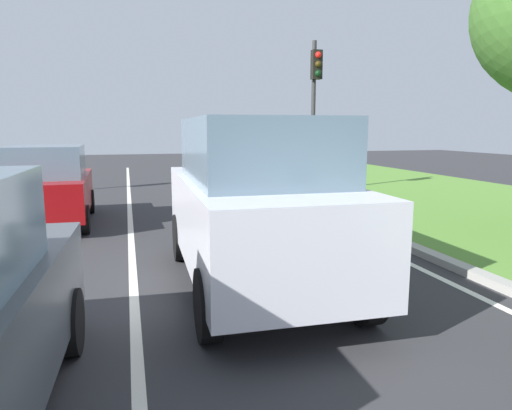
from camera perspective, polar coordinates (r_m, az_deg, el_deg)
name	(u,v)px	position (r m, az deg, el deg)	size (l,w,h in m)	color
ground_plane	(162,223)	(10.90, -11.47, -2.19)	(60.00, 60.00, 0.00)	#2D2D30
lane_line_center	(130,225)	(10.87, -15.15, -2.34)	(0.12, 32.00, 0.01)	silver
lane_line_right_edge	(308,215)	(11.69, 6.40, -1.26)	(0.12, 32.00, 0.01)	silver
grass_verge_right	(472,206)	(14.24, 25.03, -0.07)	(9.00, 48.00, 0.06)	#548433
curb_right	(327,212)	(11.88, 8.65, -0.86)	(0.24, 48.00, 0.12)	#9E9B93
car_suv_ahead	(256,203)	(6.21, -0.05, 0.28)	(2.05, 4.54, 2.28)	silver
car_hatchback_far	(49,186)	(11.32, -24.02, 2.14)	(1.81, 3.74, 1.78)	maroon
traffic_light_near_right	(315,93)	(15.51, 7.24, 13.52)	(0.32, 0.50, 4.92)	#2D2D2D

